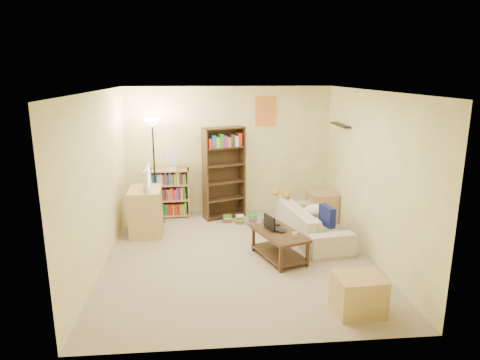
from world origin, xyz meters
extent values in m
plane|color=tan|center=(0.00, 0.00, 0.00)|extent=(4.50, 4.50, 0.00)
cube|color=#FEFDAB|center=(0.00, 2.25, 1.25)|extent=(4.00, 0.04, 2.50)
cube|color=#FEFDAB|center=(0.00, -2.25, 1.25)|extent=(4.00, 0.04, 2.50)
cube|color=#FEFDAB|center=(-2.00, 0.00, 1.25)|extent=(0.04, 4.50, 2.50)
cube|color=#FEFDAB|center=(2.00, 0.00, 1.25)|extent=(0.04, 4.50, 2.50)
cube|color=white|center=(0.00, 0.00, 2.50)|extent=(4.00, 4.50, 0.04)
cube|color=red|center=(0.72, 2.24, 2.02)|extent=(0.40, 0.02, 0.58)
cube|color=black|center=(1.92, 1.30, 1.85)|extent=(0.12, 0.80, 0.03)
imported|color=beige|center=(1.29, 0.64, 0.27)|extent=(2.08, 1.28, 0.54)
cube|color=navy|center=(1.44, 0.26, 0.52)|extent=(0.19, 0.37, 0.32)
ellipsoid|color=beige|center=(1.42, 0.71, 0.47)|extent=(0.50, 0.36, 0.21)
ellipsoid|color=#BF7E28|center=(0.98, 1.32, 0.61)|extent=(0.36, 0.20, 0.14)
sphere|color=#BF7E28|center=(0.79, 1.29, 0.63)|extent=(0.12, 0.12, 0.12)
cube|color=#412619|center=(0.60, -0.14, 0.40)|extent=(0.83, 1.08, 0.04)
cube|color=#412619|center=(0.60, -0.14, 0.08)|extent=(0.79, 1.02, 0.03)
cube|color=#412619|center=(0.54, -0.61, 0.21)|extent=(0.04, 0.04, 0.42)
cube|color=#412619|center=(0.96, -0.46, 0.21)|extent=(0.04, 0.04, 0.42)
cube|color=#412619|center=(0.25, 0.17, 0.21)|extent=(0.04, 0.04, 0.42)
cube|color=#412619|center=(0.67, 0.33, 0.21)|extent=(0.04, 0.04, 0.42)
imported|color=black|center=(0.59, 0.00, 0.44)|extent=(0.60, 0.60, 0.03)
cube|color=white|center=(0.46, -0.04, 0.55)|extent=(0.12, 0.30, 0.21)
imported|color=silver|center=(0.78, -0.37, 0.46)|extent=(0.17, 0.17, 0.08)
cube|color=black|center=(0.59, 0.19, 0.43)|extent=(0.15, 0.17, 0.02)
cube|color=tan|center=(-1.53, 1.13, 0.40)|extent=(0.57, 0.77, 0.81)
imported|color=black|center=(-1.53, 1.13, 1.00)|extent=(0.68, 0.14, 0.39)
cube|color=#3B2916|center=(-0.12, 1.86, 0.88)|extent=(0.84, 0.52, 1.76)
cube|color=tan|center=(-1.16, 1.99, 0.47)|extent=(0.75, 0.34, 0.95)
cylinder|color=silver|center=(-1.11, 1.97, 0.97)|extent=(0.19, 0.19, 0.04)
cylinder|color=silver|center=(-1.11, 1.97, 1.07)|extent=(0.02, 0.02, 0.19)
cylinder|color=silver|center=(-1.11, 1.94, 1.23)|extent=(0.34, 0.06, 0.34)
cylinder|color=black|center=(-1.41, 1.69, 0.02)|extent=(0.29, 0.29, 0.03)
cylinder|color=black|center=(-1.41, 1.69, 0.91)|extent=(0.03, 0.03, 1.83)
cone|color=#FFEFC6|center=(-1.41, 1.69, 1.87)|extent=(0.33, 0.33, 0.14)
cube|color=tan|center=(1.72, 1.48, 0.28)|extent=(0.52, 0.52, 0.55)
cube|color=tan|center=(1.26, -1.71, 0.23)|extent=(0.57, 0.49, 0.46)
cube|color=red|center=(-0.08, 1.56, 0.07)|extent=(0.16, 0.13, 0.14)
cube|color=#1966B2|center=(0.15, 1.46, 0.08)|extent=(0.16, 0.13, 0.17)
cube|color=gold|center=(0.37, 1.35, 0.10)|extent=(0.16, 0.13, 0.20)
cube|color=#268C33|center=(0.60, 1.25, 0.08)|extent=(0.16, 0.13, 0.15)
camera|label=1|loc=(-0.53, -6.09, 2.75)|focal=32.00mm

